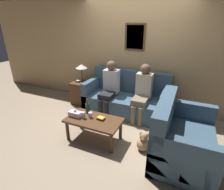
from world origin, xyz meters
The scene contains 14 objects.
ground_plane centered at (0.00, 0.00, 0.00)m, with size 16.00×16.00×0.00m, color gray.
wall_back centered at (0.00, 0.99, 1.30)m, with size 9.00×0.08×2.60m.
couch_main centered at (0.00, 0.53, 0.33)m, with size 1.91×0.88×0.96m.
couch_side centered at (1.29, -0.57, 0.33)m, with size 0.88×1.30×0.96m.
coffee_table centered at (-0.17, -0.75, 0.36)m, with size 0.99×0.54×0.42m.
side_table_with_lamp centered at (-1.26, 0.50, 0.34)m, with size 0.44×0.44×1.06m.
wine_bottle centered at (-0.39, -0.59, 0.53)m, with size 0.08×0.08×0.28m.
drinking_glass centered at (-0.26, -0.71, 0.47)m, with size 0.07×0.07×0.10m.
book_stack centered at (-0.05, -0.70, 0.44)m, with size 0.14×0.11×0.04m.
soda_can centered at (-0.35, -0.79, 0.48)m, with size 0.07×0.07×0.12m.
tissue_box centered at (-0.52, -0.80, 0.48)m, with size 0.23×0.12×0.15m.
person_left centered at (-0.37, 0.36, 0.66)m, with size 0.34×0.59×1.22m.
person_right centered at (0.40, 0.39, 0.65)m, with size 0.34×0.63×1.21m.
teddy_bear centered at (0.73, -0.67, 0.15)m, with size 0.22×0.22×0.35m.
Camera 1 is at (1.23, -3.07, 2.03)m, focal length 28.00 mm.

